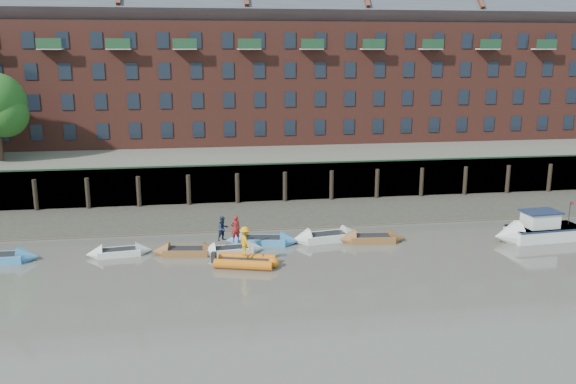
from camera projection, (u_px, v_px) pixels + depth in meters
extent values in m
plane|color=#5E5850|center=(308.00, 310.00, 30.19)|extent=(220.00, 220.00, 0.00)
cube|color=#3D382F|center=(267.00, 215.00, 47.52)|extent=(110.00, 8.00, 0.50)
cube|color=#4C4336|center=(272.00, 227.00, 44.24)|extent=(110.00, 1.60, 0.10)
cube|color=#2D2A26|center=(260.00, 183.00, 51.38)|extent=(110.00, 0.80, 3.20)
cylinder|color=black|center=(35.00, 196.00, 48.21)|extent=(0.36, 0.36, 2.60)
cylinder|color=black|center=(88.00, 194.00, 48.79)|extent=(0.36, 0.36, 2.60)
cylinder|color=black|center=(139.00, 192.00, 49.38)|extent=(0.36, 0.36, 2.60)
cylinder|color=black|center=(189.00, 190.00, 49.96)|extent=(0.36, 0.36, 2.60)
cylinder|color=black|center=(237.00, 189.00, 50.54)|extent=(0.36, 0.36, 2.60)
cylinder|color=black|center=(285.00, 187.00, 51.12)|extent=(0.36, 0.36, 2.60)
cylinder|color=black|center=(332.00, 186.00, 51.70)|extent=(0.36, 0.36, 2.60)
cylinder|color=black|center=(377.00, 184.00, 52.28)|extent=(0.36, 0.36, 2.60)
cylinder|color=black|center=(422.00, 183.00, 52.86)|extent=(0.36, 0.36, 2.60)
cylinder|color=black|center=(465.00, 181.00, 53.44)|extent=(0.36, 0.36, 2.60)
cylinder|color=black|center=(508.00, 180.00, 54.02)|extent=(0.36, 0.36, 2.60)
cylinder|color=black|center=(549.00, 178.00, 54.60)|extent=(0.36, 0.36, 2.60)
cube|color=#264C2D|center=(261.00, 164.00, 50.72)|extent=(110.00, 0.06, 0.10)
cube|color=#5E594D|center=(247.00, 156.00, 64.47)|extent=(110.00, 28.00, 3.20)
cube|color=brown|center=(245.00, 82.00, 63.69)|extent=(80.00, 10.00, 12.00)
cube|color=#42444C|center=(244.00, 11.00, 62.04)|extent=(80.60, 15.56, 15.56)
cube|color=black|center=(3.00, 133.00, 56.48)|extent=(1.10, 0.12, 1.50)
cube|color=black|center=(37.00, 132.00, 56.92)|extent=(1.10, 0.12, 1.50)
cube|color=black|center=(70.00, 132.00, 57.36)|extent=(1.10, 0.12, 1.50)
cube|color=black|center=(103.00, 131.00, 57.79)|extent=(1.10, 0.12, 1.50)
cube|color=black|center=(135.00, 131.00, 58.23)|extent=(1.10, 0.12, 1.50)
cube|color=black|center=(167.00, 130.00, 58.66)|extent=(1.10, 0.12, 1.50)
cube|color=black|center=(198.00, 129.00, 59.10)|extent=(1.10, 0.12, 1.50)
cube|color=black|center=(229.00, 129.00, 59.53)|extent=(1.10, 0.12, 1.50)
cube|color=black|center=(260.00, 128.00, 59.97)|extent=(1.10, 0.12, 1.50)
cube|color=black|center=(290.00, 128.00, 60.40)|extent=(1.10, 0.12, 1.50)
cube|color=black|center=(320.00, 127.00, 60.84)|extent=(1.10, 0.12, 1.50)
cube|color=black|center=(349.00, 126.00, 61.28)|extent=(1.10, 0.12, 1.50)
cube|color=black|center=(378.00, 126.00, 61.71)|extent=(1.10, 0.12, 1.50)
cube|color=black|center=(406.00, 125.00, 62.15)|extent=(1.10, 0.12, 1.50)
cube|color=black|center=(434.00, 125.00, 62.58)|extent=(1.10, 0.12, 1.50)
cube|color=black|center=(462.00, 124.00, 63.02)|extent=(1.10, 0.12, 1.50)
cube|color=black|center=(489.00, 124.00, 63.45)|extent=(1.10, 0.12, 1.50)
cube|color=black|center=(516.00, 123.00, 63.89)|extent=(1.10, 0.12, 1.50)
cube|color=black|center=(542.00, 123.00, 64.32)|extent=(1.10, 0.12, 1.50)
cube|color=black|center=(568.00, 122.00, 64.76)|extent=(1.10, 0.12, 1.50)
cube|color=black|center=(34.00, 102.00, 56.28)|extent=(1.10, 0.12, 1.50)
cube|color=black|center=(67.00, 102.00, 56.71)|extent=(1.10, 0.12, 1.50)
cube|color=black|center=(101.00, 102.00, 57.15)|extent=(1.10, 0.12, 1.50)
cube|color=black|center=(133.00, 101.00, 57.58)|extent=(1.10, 0.12, 1.50)
cube|color=black|center=(166.00, 101.00, 58.02)|extent=(1.10, 0.12, 1.50)
cube|color=black|center=(197.00, 100.00, 58.46)|extent=(1.10, 0.12, 1.50)
cube|color=black|center=(229.00, 100.00, 58.89)|extent=(1.10, 0.12, 1.50)
cube|color=black|center=(260.00, 100.00, 59.33)|extent=(1.10, 0.12, 1.50)
cube|color=black|center=(290.00, 99.00, 59.76)|extent=(1.10, 0.12, 1.50)
cube|color=black|center=(320.00, 99.00, 60.20)|extent=(1.10, 0.12, 1.50)
cube|color=black|center=(349.00, 98.00, 60.63)|extent=(1.10, 0.12, 1.50)
cube|color=black|center=(379.00, 98.00, 61.07)|extent=(1.10, 0.12, 1.50)
cube|color=black|center=(407.00, 98.00, 61.50)|extent=(1.10, 0.12, 1.50)
cube|color=black|center=(436.00, 97.00, 61.94)|extent=(1.10, 0.12, 1.50)
cube|color=black|center=(463.00, 97.00, 62.37)|extent=(1.10, 0.12, 1.50)
cube|color=black|center=(491.00, 97.00, 62.81)|extent=(1.10, 0.12, 1.50)
cube|color=black|center=(518.00, 96.00, 63.25)|extent=(1.10, 0.12, 1.50)
cube|color=black|center=(545.00, 96.00, 63.68)|extent=(1.10, 0.12, 1.50)
cube|color=black|center=(571.00, 96.00, 64.12)|extent=(1.10, 0.12, 1.50)
cube|color=black|center=(31.00, 72.00, 55.64)|extent=(1.10, 0.12, 1.50)
cube|color=black|center=(65.00, 71.00, 56.07)|extent=(1.10, 0.12, 1.50)
cube|color=black|center=(99.00, 71.00, 56.51)|extent=(1.10, 0.12, 1.50)
cube|color=black|center=(132.00, 71.00, 56.94)|extent=(1.10, 0.12, 1.50)
cube|color=black|center=(164.00, 71.00, 57.38)|extent=(1.10, 0.12, 1.50)
cube|color=black|center=(196.00, 71.00, 57.81)|extent=(1.10, 0.12, 1.50)
cube|color=black|center=(228.00, 70.00, 58.25)|extent=(1.10, 0.12, 1.50)
cube|color=black|center=(259.00, 70.00, 58.68)|extent=(1.10, 0.12, 1.50)
cube|color=black|center=(290.00, 70.00, 59.12)|extent=(1.10, 0.12, 1.50)
cube|color=black|center=(320.00, 70.00, 59.55)|extent=(1.10, 0.12, 1.50)
cube|color=black|center=(350.00, 70.00, 59.99)|extent=(1.10, 0.12, 1.50)
cube|color=black|center=(380.00, 70.00, 60.43)|extent=(1.10, 0.12, 1.50)
cube|color=black|center=(409.00, 70.00, 60.86)|extent=(1.10, 0.12, 1.50)
cube|color=black|center=(437.00, 69.00, 61.30)|extent=(1.10, 0.12, 1.50)
cube|color=black|center=(465.00, 69.00, 61.73)|extent=(1.10, 0.12, 1.50)
cube|color=black|center=(493.00, 69.00, 62.17)|extent=(1.10, 0.12, 1.50)
cube|color=black|center=(520.00, 69.00, 62.60)|extent=(1.10, 0.12, 1.50)
cube|color=black|center=(547.00, 69.00, 63.04)|extent=(1.10, 0.12, 1.50)
cube|color=black|center=(574.00, 69.00, 63.47)|extent=(1.10, 0.12, 1.50)
cube|color=black|center=(28.00, 40.00, 54.99)|extent=(1.10, 0.12, 1.50)
cube|color=black|center=(62.00, 40.00, 55.43)|extent=(1.10, 0.12, 1.50)
cube|color=black|center=(96.00, 40.00, 55.86)|extent=(1.10, 0.12, 1.50)
cube|color=black|center=(130.00, 40.00, 56.30)|extent=(1.10, 0.12, 1.50)
cube|color=black|center=(163.00, 40.00, 56.73)|extent=(1.10, 0.12, 1.50)
cube|color=black|center=(195.00, 40.00, 57.17)|extent=(1.10, 0.12, 1.50)
cube|color=black|center=(227.00, 40.00, 57.61)|extent=(1.10, 0.12, 1.50)
cube|color=black|center=(259.00, 40.00, 58.04)|extent=(1.10, 0.12, 1.50)
cube|color=black|center=(290.00, 40.00, 58.48)|extent=(1.10, 0.12, 1.50)
cube|color=black|center=(321.00, 41.00, 58.91)|extent=(1.10, 0.12, 1.50)
cube|color=black|center=(351.00, 41.00, 59.35)|extent=(1.10, 0.12, 1.50)
cube|color=black|center=(381.00, 41.00, 59.78)|extent=(1.10, 0.12, 1.50)
cube|color=black|center=(410.00, 41.00, 60.22)|extent=(1.10, 0.12, 1.50)
cube|color=black|center=(439.00, 41.00, 60.65)|extent=(1.10, 0.12, 1.50)
cube|color=black|center=(467.00, 41.00, 61.09)|extent=(1.10, 0.12, 1.50)
cube|color=black|center=(495.00, 41.00, 61.52)|extent=(1.10, 0.12, 1.50)
cube|color=black|center=(523.00, 41.00, 61.96)|extent=(1.10, 0.12, 1.50)
cube|color=black|center=(550.00, 41.00, 62.40)|extent=(1.10, 0.12, 1.50)
cone|color=#4087C0|center=(29.00, 257.00, 37.17)|extent=(1.22, 1.42, 1.41)
cube|color=silver|center=(119.00, 252.00, 38.16)|extent=(2.71, 1.47, 0.41)
cone|color=silver|center=(144.00, 250.00, 38.55)|extent=(1.14, 1.28, 1.17)
cone|color=silver|center=(94.00, 254.00, 37.77)|extent=(1.14, 1.28, 1.17)
cube|color=black|center=(119.00, 249.00, 38.12)|extent=(2.25, 1.12, 0.06)
cube|color=brown|center=(187.00, 251.00, 38.25)|extent=(2.92, 1.63, 0.43)
cone|color=brown|center=(212.00, 251.00, 38.27)|extent=(1.24, 1.39, 1.25)
cone|color=brown|center=(161.00, 252.00, 38.24)|extent=(1.24, 1.39, 1.25)
cube|color=black|center=(186.00, 248.00, 38.21)|extent=(2.42, 1.25, 0.06)
cube|color=silver|center=(231.00, 250.00, 38.49)|extent=(2.78, 1.47, 0.42)
cone|color=silver|center=(255.00, 248.00, 38.86)|extent=(1.16, 1.31, 1.21)
cone|color=silver|center=(207.00, 252.00, 38.11)|extent=(1.16, 1.31, 1.21)
cube|color=black|center=(231.00, 248.00, 38.44)|extent=(2.31, 1.13, 0.06)
cube|color=#4087C0|center=(262.00, 241.00, 40.30)|extent=(3.32, 1.93, 0.49)
cone|color=#4087C0|center=(289.00, 241.00, 40.25)|extent=(1.44, 1.60, 1.41)
cone|color=#4087C0|center=(235.00, 241.00, 40.34)|extent=(1.44, 1.60, 1.41)
cube|color=black|center=(262.00, 238.00, 40.25)|extent=(2.74, 1.49, 0.06)
cube|color=silver|center=(326.00, 237.00, 41.06)|extent=(3.41, 1.96, 0.50)
cone|color=silver|center=(352.00, 235.00, 41.63)|extent=(1.47, 1.64, 1.45)
cone|color=silver|center=(300.00, 240.00, 40.50)|extent=(1.47, 1.64, 1.45)
cube|color=black|center=(327.00, 234.00, 41.01)|extent=(2.83, 1.51, 0.06)
cube|color=brown|center=(372.00, 239.00, 40.82)|extent=(3.07, 1.59, 0.46)
cone|color=brown|center=(397.00, 238.00, 40.92)|extent=(1.26, 1.43, 1.34)
cone|color=brown|center=(346.00, 239.00, 40.71)|extent=(1.26, 1.43, 1.34)
cube|color=black|center=(372.00, 235.00, 40.77)|extent=(2.55, 1.21, 0.06)
cylinder|color=orange|center=(247.00, 258.00, 36.88)|extent=(3.48, 1.54, 0.57)
cylinder|color=orange|center=(243.00, 265.00, 35.71)|extent=(3.48, 1.54, 0.57)
sphere|color=orange|center=(274.00, 263.00, 36.06)|extent=(0.66, 0.66, 0.66)
cube|color=black|center=(245.00, 261.00, 36.29)|extent=(3.04, 1.77, 0.20)
cube|color=silver|center=(544.00, 233.00, 41.34)|extent=(5.10, 2.41, 0.91)
cone|color=silver|center=(506.00, 236.00, 40.69)|extent=(1.85, 2.15, 2.01)
cube|color=#19233F|center=(545.00, 227.00, 41.25)|extent=(5.11, 2.45, 0.12)
cube|color=silver|center=(540.00, 220.00, 41.03)|extent=(2.23, 1.68, 1.01)
cube|color=#19233F|center=(541.00, 212.00, 40.90)|extent=(2.55, 1.90, 0.10)
imported|color=maroon|center=(235.00, 229.00, 38.13)|extent=(0.69, 0.53, 1.69)
imported|color=#19233F|center=(223.00, 229.00, 38.33)|extent=(0.97, 0.92, 1.57)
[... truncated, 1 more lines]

